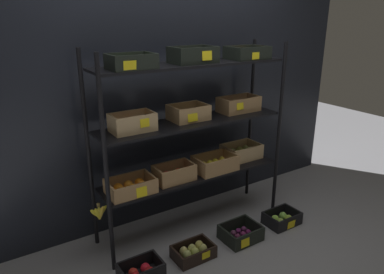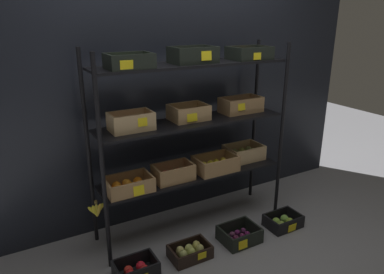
{
  "view_description": "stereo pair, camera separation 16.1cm",
  "coord_description": "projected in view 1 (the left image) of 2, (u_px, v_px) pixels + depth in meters",
  "views": [
    {
      "loc": [
        -1.54,
        -2.4,
        1.82
      ],
      "look_at": [
        0.0,
        0.0,
        0.85
      ],
      "focal_mm": 33.55,
      "sensor_mm": 36.0,
      "label": 1
    },
    {
      "loc": [
        -1.4,
        -2.49,
        1.82
      ],
      "look_at": [
        0.0,
        0.0,
        0.85
      ],
      "focal_mm": 33.55,
      "sensor_mm": 36.0,
      "label": 2
    }
  ],
  "objects": [
    {
      "name": "display_rack",
      "position": [
        193.0,
        125.0,
        2.98
      ],
      "size": [
        1.77,
        0.42,
        1.61
      ],
      "color": "black",
      "rests_on": "ground_plane"
    },
    {
      "name": "crate_ground_plum",
      "position": [
        240.0,
        234.0,
        3.06
      ],
      "size": [
        0.32,
        0.26,
        0.13
      ],
      "color": "black",
      "rests_on": "ground_plane"
    },
    {
      "name": "crate_ground_apple_green",
      "position": [
        282.0,
        219.0,
        3.29
      ],
      "size": [
        0.31,
        0.23,
        0.11
      ],
      "color": "black",
      "rests_on": "ground_plane"
    },
    {
      "name": "crate_ground_apple_red",
      "position": [
        141.0,
        272.0,
        2.6
      ],
      "size": [
        0.31,
        0.21,
        0.12
      ],
      "color": "black",
      "rests_on": "ground_plane"
    },
    {
      "name": "ground_plane",
      "position": [
        192.0,
        224.0,
        3.29
      ],
      "size": [
        10.0,
        10.0,
        0.0
      ],
      "primitive_type": "plane",
      "color": "gray"
    },
    {
      "name": "crate_ground_pear",
      "position": [
        193.0,
        252.0,
        2.83
      ],
      "size": [
        0.32,
        0.22,
        0.11
      ],
      "color": "black",
      "rests_on": "ground_plane"
    },
    {
      "name": "storefront_wall",
      "position": [
        168.0,
        72.0,
        3.17
      ],
      "size": [
        4.05,
        0.12,
        2.68
      ],
      "primitive_type": "cube",
      "color": "black",
      "rests_on": "ground_plane"
    }
  ]
}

